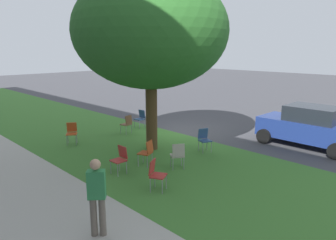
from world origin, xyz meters
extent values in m
plane|color=#424247|center=(0.00, 0.00, 0.00)|extent=(80.00, 80.00, 0.00)
cube|color=#3D752D|center=(0.00, 3.20, 0.00)|extent=(48.00, 6.00, 0.01)
cube|color=#ADA89E|center=(0.00, 7.60, 0.00)|extent=(48.00, 2.80, 0.01)
cylinder|color=brown|center=(-0.90, 2.65, 1.55)|extent=(0.44, 0.44, 3.10)
ellipsoid|color=#2D6B28|center=(-0.90, 2.65, 4.44)|extent=(5.63, 5.63, 4.16)
cube|color=#335184|center=(2.02, 0.85, 0.44)|extent=(0.44, 0.42, 0.04)
cube|color=#335184|center=(2.03, 0.67, 0.68)|extent=(0.40, 0.11, 0.40)
cylinder|color=gray|center=(2.19, 1.03, 0.21)|extent=(0.02, 0.02, 0.42)
cylinder|color=gray|center=(1.83, 1.01, 0.21)|extent=(0.02, 0.02, 0.42)
cylinder|color=gray|center=(2.21, 0.69, 0.21)|extent=(0.02, 0.02, 0.42)
cylinder|color=gray|center=(1.85, 0.67, 0.21)|extent=(0.02, 0.02, 0.42)
cube|color=#C64C1E|center=(1.86, 4.57, 0.44)|extent=(0.57, 0.57, 0.04)
cube|color=#C64C1E|center=(2.01, 4.47, 0.68)|extent=(0.30, 0.38, 0.40)
cylinder|color=gray|center=(1.83, 4.82, 0.21)|extent=(0.02, 0.02, 0.42)
cylinder|color=gray|center=(1.62, 4.52, 0.21)|extent=(0.02, 0.02, 0.42)
cylinder|color=gray|center=(2.11, 4.62, 0.21)|extent=(0.02, 0.02, 0.42)
cylinder|color=gray|center=(1.90, 4.33, 0.21)|extent=(0.02, 0.02, 0.42)
cube|color=#C64C1E|center=(-2.09, 4.02, 0.44)|extent=(0.53, 0.54, 0.04)
cube|color=#C64C1E|center=(-2.26, 3.96, 0.68)|extent=(0.23, 0.40, 0.40)
cylinder|color=gray|center=(-1.87, 3.92, 0.21)|extent=(0.02, 0.02, 0.42)
cylinder|color=gray|center=(-2.00, 4.25, 0.21)|extent=(0.02, 0.02, 0.42)
cylinder|color=gray|center=(-2.18, 3.79, 0.21)|extent=(0.02, 0.02, 0.42)
cylinder|color=gray|center=(-2.32, 4.13, 0.21)|extent=(0.02, 0.02, 0.42)
cube|color=#B7332D|center=(-2.06, 5.09, 0.44)|extent=(0.43, 0.41, 0.04)
cube|color=#B7332D|center=(-2.06, 4.91, 0.68)|extent=(0.40, 0.09, 0.40)
cylinder|color=gray|center=(-1.88, 5.26, 0.21)|extent=(0.02, 0.02, 0.42)
cylinder|color=gray|center=(-2.24, 5.26, 0.21)|extent=(0.02, 0.02, 0.42)
cylinder|color=gray|center=(-1.88, 4.92, 0.21)|extent=(0.02, 0.02, 0.42)
cylinder|color=gray|center=(-2.24, 4.92, 0.21)|extent=(0.02, 0.02, 0.42)
cube|color=#335184|center=(-2.60, 1.47, 0.44)|extent=(0.53, 0.54, 0.04)
cube|color=#335184|center=(-2.44, 1.40, 0.68)|extent=(0.23, 0.40, 0.40)
cylinder|color=gray|center=(-2.69, 1.70, 0.21)|extent=(0.02, 0.02, 0.42)
cylinder|color=gray|center=(-2.83, 1.37, 0.21)|extent=(0.02, 0.02, 0.42)
cylinder|color=gray|center=(-2.38, 1.57, 0.21)|extent=(0.02, 0.02, 0.42)
cylinder|color=gray|center=(-2.52, 1.24, 0.21)|extent=(0.02, 0.02, 0.42)
cube|color=brown|center=(1.61, 1.99, 0.44)|extent=(0.46, 0.48, 0.04)
cube|color=brown|center=(1.43, 1.96, 0.68)|extent=(0.15, 0.41, 0.40)
cylinder|color=gray|center=(1.81, 1.84, 0.21)|extent=(0.02, 0.02, 0.42)
cylinder|color=gray|center=(1.75, 2.20, 0.21)|extent=(0.02, 0.02, 0.42)
cylinder|color=gray|center=(1.47, 1.79, 0.21)|extent=(0.02, 0.02, 0.42)
cylinder|color=gray|center=(1.41, 2.14, 0.21)|extent=(0.02, 0.02, 0.42)
cube|color=#ADA393|center=(-3.03, 3.45, 0.44)|extent=(0.57, 0.57, 0.04)
cube|color=#ADA393|center=(-3.18, 3.54, 0.68)|extent=(0.29, 0.38, 0.40)
cylinder|color=gray|center=(-2.98, 3.20, 0.21)|extent=(0.02, 0.02, 0.42)
cylinder|color=gray|center=(-2.79, 3.50, 0.21)|extent=(0.02, 0.02, 0.42)
cylinder|color=gray|center=(-3.27, 3.39, 0.21)|extent=(0.02, 0.02, 0.42)
cylinder|color=gray|center=(-3.07, 3.69, 0.21)|extent=(0.02, 0.02, 0.42)
cube|color=#B7332D|center=(-3.81, 5.02, 0.44)|extent=(0.55, 0.56, 0.04)
cube|color=#B7332D|center=(-3.65, 5.11, 0.68)|extent=(0.26, 0.39, 0.40)
cylinder|color=gray|center=(-4.04, 5.10, 0.21)|extent=(0.02, 0.02, 0.42)
cylinder|color=gray|center=(-3.87, 4.78, 0.21)|extent=(0.02, 0.02, 0.42)
cylinder|color=gray|center=(-3.74, 5.26, 0.21)|extent=(0.02, 0.02, 0.42)
cylinder|color=gray|center=(-3.57, 4.94, 0.21)|extent=(0.02, 0.02, 0.42)
cube|color=navy|center=(-5.01, -2.01, 0.68)|extent=(3.70, 1.64, 0.76)
cube|color=#1E232B|center=(-5.16, -2.01, 1.33)|extent=(1.90, 1.44, 0.64)
cylinder|color=black|center=(-3.61, -1.14, 0.30)|extent=(0.60, 0.18, 0.60)
cylinder|color=black|center=(-3.61, -2.88, 0.30)|extent=(0.60, 0.18, 0.60)
cylinder|color=black|center=(-6.41, -1.14, 0.30)|extent=(0.60, 0.18, 0.60)
cylinder|color=#726659|center=(-4.42, 7.43, 0.42)|extent=(0.14, 0.14, 0.85)
cylinder|color=#726659|center=(-4.54, 7.30, 0.42)|extent=(0.14, 0.14, 0.85)
cube|color=#338C4C|center=(-4.48, 7.36, 1.15)|extent=(0.39, 0.40, 0.60)
sphere|color=tan|center=(-4.48, 7.36, 1.58)|extent=(0.22, 0.22, 0.22)
camera|label=1|loc=(-9.69, 10.50, 3.84)|focal=33.57mm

